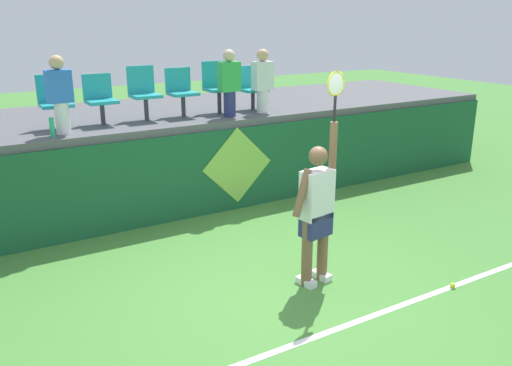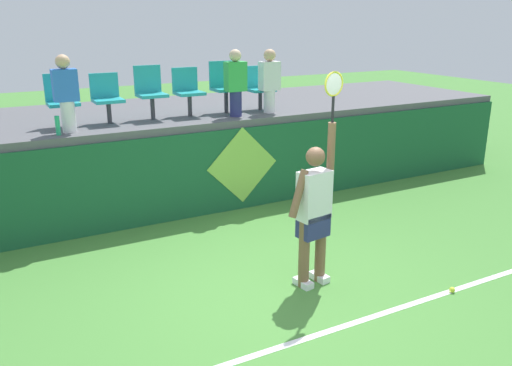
% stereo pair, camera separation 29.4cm
% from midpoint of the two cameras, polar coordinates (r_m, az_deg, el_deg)
% --- Properties ---
extents(ground_plane, '(40.00, 40.00, 0.00)m').
position_cam_midpoint_polar(ground_plane, '(6.35, 1.51, -11.50)').
color(ground_plane, '#478438').
extents(court_back_wall, '(13.60, 0.20, 1.37)m').
position_cam_midpoint_polar(court_back_wall, '(8.41, -8.69, 0.75)').
color(court_back_wall, '#195633').
rests_on(court_back_wall, ground_plane).
extents(spectator_platform, '(13.60, 3.17, 0.12)m').
position_cam_midpoint_polar(spectator_platform, '(9.65, -12.41, 7.23)').
color(spectator_platform, '#56565B').
rests_on(spectator_platform, court_back_wall).
extents(court_baseline_stripe, '(12.24, 0.08, 0.01)m').
position_cam_midpoint_polar(court_baseline_stripe, '(5.68, 6.91, -15.45)').
color(court_baseline_stripe, white).
rests_on(court_baseline_stripe, ground_plane).
extents(tennis_player, '(0.75, 0.31, 2.51)m').
position_cam_midpoint_polar(tennis_player, '(6.18, 5.21, -2.76)').
color(tennis_player, white).
rests_on(tennis_player, ground_plane).
extents(tennis_ball, '(0.07, 0.07, 0.07)m').
position_cam_midpoint_polar(tennis_ball, '(6.75, 19.25, -10.39)').
color(tennis_ball, '#D1E533').
rests_on(tennis_ball, ground_plane).
extents(water_bottle, '(0.07, 0.07, 0.27)m').
position_cam_midpoint_polar(water_bottle, '(7.89, -22.12, 5.57)').
color(water_bottle, '#26B272').
rests_on(water_bottle, spectator_platform).
extents(stadium_chair_0, '(0.44, 0.42, 0.78)m').
position_cam_midpoint_polar(stadium_chair_0, '(8.45, -21.82, 8.34)').
color(stadium_chair_0, '#38383D').
rests_on(stadium_chair_0, spectator_platform).
extents(stadium_chair_1, '(0.44, 0.42, 0.76)m').
position_cam_midpoint_polar(stadium_chair_1, '(8.57, -17.42, 8.85)').
color(stadium_chair_1, '#38383D').
rests_on(stadium_chair_1, spectator_platform).
extents(stadium_chair_2, '(0.44, 0.42, 0.85)m').
position_cam_midpoint_polar(stadium_chair_2, '(8.76, -12.98, 9.69)').
color(stadium_chair_2, '#38383D').
rests_on(stadium_chair_2, spectator_platform).
extents(stadium_chair_3, '(0.44, 0.42, 0.79)m').
position_cam_midpoint_polar(stadium_chair_3, '(8.97, -9.03, 9.92)').
color(stadium_chair_3, '#38383D').
rests_on(stadium_chair_3, spectator_platform).
extents(stadium_chair_4, '(0.44, 0.42, 0.87)m').
position_cam_midpoint_polar(stadium_chair_4, '(9.24, -5.15, 10.53)').
color(stadium_chair_4, '#38383D').
rests_on(stadium_chair_4, spectator_platform).
extents(stadium_chair_5, '(0.44, 0.42, 0.76)m').
position_cam_midpoint_polar(stadium_chair_5, '(9.55, -1.45, 10.43)').
color(stadium_chair_5, '#38383D').
rests_on(stadium_chair_5, spectator_platform).
extents(spectator_0, '(0.34, 0.20, 1.09)m').
position_cam_midpoint_polar(spectator_0, '(8.83, -3.87, 10.80)').
color(spectator_0, navy).
rests_on(spectator_0, spectator_platform).
extents(spectator_1, '(0.34, 0.21, 1.07)m').
position_cam_midpoint_polar(spectator_1, '(9.19, -0.22, 11.06)').
color(spectator_1, white).
rests_on(spectator_1, spectator_platform).
extents(spectator_2, '(0.34, 0.20, 1.09)m').
position_cam_midpoint_polar(spectator_2, '(7.99, -21.39, 9.00)').
color(spectator_2, white).
rests_on(spectator_2, spectator_platform).
extents(wall_signage_mount, '(1.27, 0.01, 1.39)m').
position_cam_midpoint_polar(wall_signage_mount, '(8.89, -2.90, -2.76)').
color(wall_signage_mount, '#195633').
rests_on(wall_signage_mount, ground_plane).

